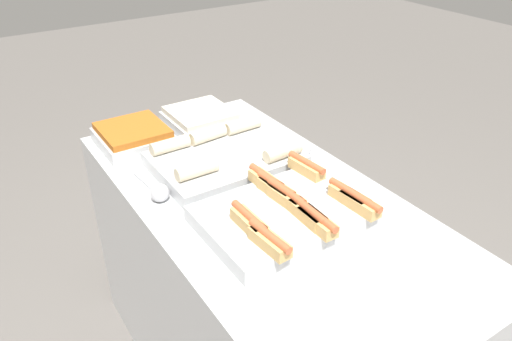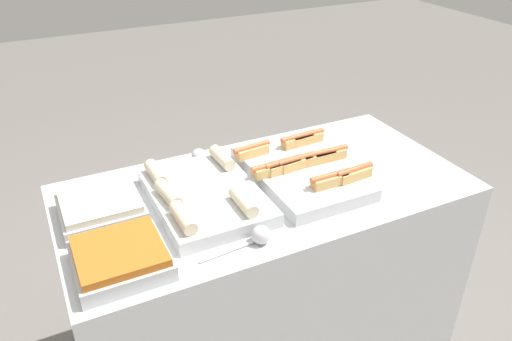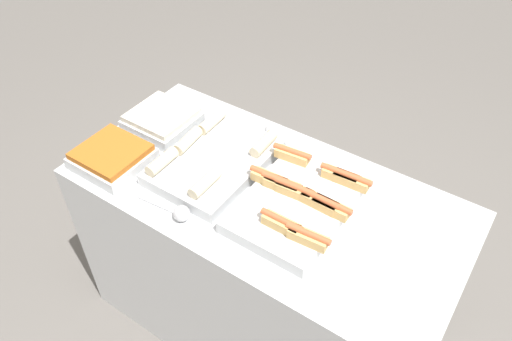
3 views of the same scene
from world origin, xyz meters
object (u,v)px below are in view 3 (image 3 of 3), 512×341
at_px(tray_side_front, 112,157).
at_px(serving_spoon_far, 269,130).
at_px(tray_hotdogs, 301,199).
at_px(tray_side_back, 162,120).
at_px(tray_wraps, 213,160).
at_px(serving_spoon_near, 180,213).

height_order(tray_side_front, serving_spoon_far, tray_side_front).
bearing_deg(tray_side_front, tray_hotdogs, 16.42).
bearing_deg(tray_side_back, tray_wraps, -13.05).
xyz_separation_m(tray_wraps, tray_side_front, (-0.33, -0.21, 0.00)).
bearing_deg(serving_spoon_near, tray_side_front, 169.88).
height_order(tray_side_front, tray_side_back, same).
height_order(serving_spoon_near, serving_spoon_far, same).
height_order(tray_hotdogs, tray_side_front, tray_hotdogs).
relative_size(tray_side_front, serving_spoon_far, 1.05).
relative_size(tray_wraps, tray_side_back, 1.86).
bearing_deg(tray_wraps, tray_side_front, -147.93).
bearing_deg(serving_spoon_near, tray_hotdogs, 41.74).
bearing_deg(tray_wraps, serving_spoon_far, 75.05).
bearing_deg(serving_spoon_far, tray_hotdogs, -41.47).
height_order(tray_side_back, serving_spoon_near, tray_side_back).
distance_m(tray_hotdogs, tray_side_back, 0.72).
xyz_separation_m(tray_side_back, serving_spoon_far, (0.41, 0.20, -0.01)).
relative_size(tray_side_front, tray_side_back, 1.00).
height_order(tray_side_back, serving_spoon_far, tray_side_back).
height_order(tray_side_front, serving_spoon_near, tray_side_front).
xyz_separation_m(tray_side_front, tray_side_back, (0.00, 0.29, 0.00)).
relative_size(tray_hotdogs, serving_spoon_far, 2.11).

